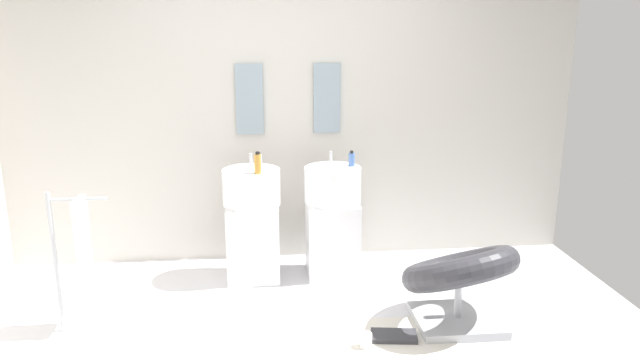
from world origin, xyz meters
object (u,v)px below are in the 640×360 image
pedestal_sink_left (253,222)px  soap_bottle_amber (258,164)px  coffee_mug (366,340)px  lounge_chair (459,276)px  soap_bottle_white (259,164)px  towel_rack (78,240)px  soap_bottle_blue (352,159)px  magazine_charcoal (394,336)px  pedestal_sink_right (332,219)px

pedestal_sink_left → soap_bottle_amber: (0.05, -0.14, 0.50)m
pedestal_sink_left → coffee_mug: size_ratio=10.67×
lounge_chair → soap_bottle_white: 1.64m
towel_rack → soap_bottle_white: soap_bottle_white is taller
towel_rack → soap_bottle_blue: bearing=22.5°
towel_rack → coffee_mug: 1.92m
coffee_mug → towel_rack: bearing=166.7°
towel_rack → magazine_charcoal: 2.10m
pedestal_sink_left → soap_bottle_amber: 0.52m
towel_rack → soap_bottle_white: 1.35m
pedestal_sink_left → soap_bottle_blue: size_ratio=8.07×
soap_bottle_white → soap_bottle_blue: 0.74m
pedestal_sink_right → coffee_mug: (0.07, -1.16, -0.40)m
pedestal_sink_right → soap_bottle_blue: bearing=13.1°
lounge_chair → soap_bottle_blue: 1.26m
pedestal_sink_right → towel_rack: pedestal_sink_right is taller
soap_bottle_blue → lounge_chair: bearing=-58.9°
coffee_mug → lounge_chair: bearing=20.1°
soap_bottle_white → coffee_mug: bearing=-58.8°
pedestal_sink_left → magazine_charcoal: size_ratio=3.38×
magazine_charcoal → coffee_mug: size_ratio=3.16×
coffee_mug → soap_bottle_white: soap_bottle_white is taller
coffee_mug → soap_bottle_blue: (0.09, 1.20, 0.88)m
pedestal_sink_right → lounge_chair: 1.18m
magazine_charcoal → soap_bottle_white: (-0.83, 0.96, 0.93)m
pedestal_sink_left → towel_rack: (-1.09, -0.74, 0.17)m
pedestal_sink_left → magazine_charcoal: bearing=-50.3°
coffee_mug → soap_bottle_blue: size_ratio=0.76×
towel_rack → soap_bottle_blue: size_ratio=7.82×
soap_bottle_white → soap_bottle_blue: size_ratio=1.31×
soap_bottle_white → soap_bottle_blue: (0.72, 0.15, -0.02)m
magazine_charcoal → soap_bottle_blue: 1.44m
lounge_chair → coffee_mug: size_ratio=11.40×
coffee_mug → pedestal_sink_left: bearing=120.9°
pedestal_sink_left → soap_bottle_white: bearing=-62.8°
soap_bottle_white → soap_bottle_amber: soap_bottle_amber is taller
soap_bottle_blue → pedestal_sink_right: bearing=-166.9°
towel_rack → coffee_mug: towel_rack is taller
towel_rack → pedestal_sink_right: bearing=23.3°
coffee_mug → soap_bottle_white: (-0.63, 1.05, 0.90)m
soap_bottle_blue → coffee_mug: bearing=-94.1°
soap_bottle_white → soap_bottle_blue: bearing=11.9°
towel_rack → soap_bottle_amber: 1.34m
pedestal_sink_right → soap_bottle_white: bearing=-168.4°
pedestal_sink_right → lounge_chair: bearing=-51.7°
soap_bottle_blue → soap_bottle_amber: size_ratio=0.73×
soap_bottle_amber → soap_bottle_blue: bearing=13.3°
lounge_chair → soap_bottle_blue: (-0.58, 0.96, 0.58)m
pedestal_sink_right → soap_bottle_white: size_ratio=6.17×
lounge_chair → soap_bottle_white: soap_bottle_white is taller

